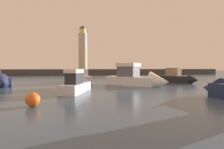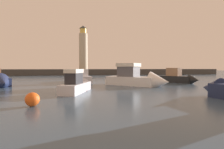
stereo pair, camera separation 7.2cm
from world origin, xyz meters
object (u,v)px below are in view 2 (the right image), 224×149
motorboat_0 (139,79)px  motorboat_1 (78,84)px  motorboat_2 (179,78)px  motorboat_5 (80,78)px  mooring_buoy (32,99)px  lighthouse (83,49)px

motorboat_0 → motorboat_1: bearing=-150.7°
motorboat_2 → motorboat_5: 15.60m
motorboat_5 → motorboat_0: bearing=-43.0°
motorboat_5 → mooring_buoy: bearing=-98.9°
motorboat_2 → mooring_buoy: (-17.89, -13.96, -0.35)m
mooring_buoy → motorboat_0: bearing=46.0°
motorboat_0 → motorboat_2: size_ratio=1.25×
motorboat_2 → lighthouse: bearing=113.1°
motorboat_1 → mooring_buoy: size_ratio=7.28×
motorboat_0 → mooring_buoy: 15.03m
motorboat_5 → lighthouse: bearing=88.1°
motorboat_0 → lighthouse: bearing=100.4°
motorboat_2 → mooring_buoy: 22.69m
lighthouse → motorboat_0: 37.59m
motorboat_1 → motorboat_2: 16.98m
lighthouse → mooring_buoy: bearing=-94.6°
motorboat_1 → lighthouse: bearing=88.4°
motorboat_2 → motorboat_5: size_ratio=0.89×
lighthouse → motorboat_5: lighthouse is taller
lighthouse → motorboat_5: size_ratio=1.98×
motorboat_1 → motorboat_5: motorboat_1 is taller
motorboat_1 → motorboat_2: bearing=26.3°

